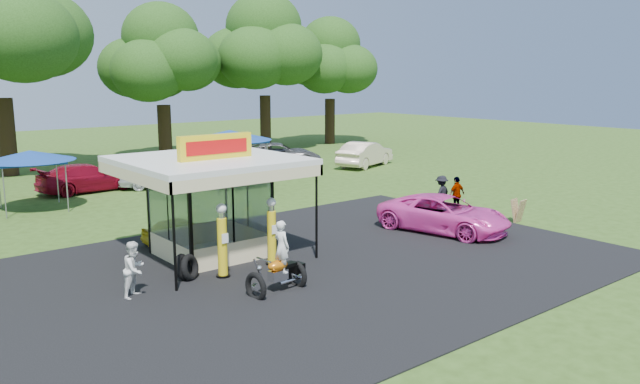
# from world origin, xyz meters

# --- Properties ---
(ground) EXTENTS (120.00, 120.00, 0.00)m
(ground) POSITION_xyz_m (0.00, 0.00, 0.00)
(ground) COLOR #2F4916
(ground) RESTS_ON ground
(asphalt_apron) EXTENTS (20.00, 14.00, 0.04)m
(asphalt_apron) POSITION_xyz_m (0.00, 2.00, 0.02)
(asphalt_apron) COLOR black
(asphalt_apron) RESTS_ON ground
(gas_station_kiosk) EXTENTS (5.40, 5.40, 4.18)m
(gas_station_kiosk) POSITION_xyz_m (-2.00, 4.99, 1.78)
(gas_station_kiosk) COLOR white
(gas_station_kiosk) RESTS_ON ground
(gas_pump_left) EXTENTS (0.43, 0.43, 2.31)m
(gas_pump_left) POSITION_xyz_m (-2.88, 2.71, 1.11)
(gas_pump_left) COLOR black
(gas_pump_left) RESTS_ON ground
(gas_pump_right) EXTENTS (0.42, 0.42, 2.23)m
(gas_pump_right) POSITION_xyz_m (-1.00, 2.81, 1.07)
(gas_pump_right) COLOR black
(gas_pump_right) RESTS_ON ground
(motorcycle) EXTENTS (1.84, 0.99, 2.14)m
(motorcycle) POSITION_xyz_m (-2.22, 0.64, 0.83)
(motorcycle) COLOR black
(motorcycle) RESTS_ON ground
(spare_tires) EXTENTS (1.03, 0.95, 0.84)m
(spare_tires) POSITION_xyz_m (-3.85, 3.19, 0.41)
(spare_tires) COLOR black
(spare_tires) RESTS_ON ground
(a_frame_sign) EXTENTS (0.56, 0.54, 0.96)m
(a_frame_sign) POSITION_xyz_m (10.39, 1.29, 0.49)
(a_frame_sign) COLOR #593819
(a_frame_sign) RESTS_ON ground
(kiosk_car) EXTENTS (2.82, 1.13, 0.96)m
(kiosk_car) POSITION_xyz_m (-2.00, 7.20, 0.48)
(kiosk_car) COLOR yellow
(kiosk_car) RESTS_ON ground
(pink_sedan) EXTENTS (3.47, 5.54, 1.43)m
(pink_sedan) POSITION_xyz_m (6.72, 2.18, 0.71)
(pink_sedan) COLOR #FF45BC
(pink_sedan) RESTS_ON ground
(spectator_west) EXTENTS (0.98, 0.93, 1.59)m
(spectator_west) POSITION_xyz_m (-5.60, 2.81, 0.79)
(spectator_west) COLOR white
(spectator_west) RESTS_ON ground
(spectator_east_a) EXTENTS (1.11, 0.73, 1.61)m
(spectator_east_a) POSITION_xyz_m (9.65, 4.79, 0.80)
(spectator_east_a) COLOR black
(spectator_east_a) RESTS_ON ground
(spectator_east_b) EXTENTS (0.97, 0.43, 1.63)m
(spectator_east_b) POSITION_xyz_m (9.86, 4.09, 0.81)
(spectator_east_b) COLOR gray
(spectator_east_b) RESTS_ON ground
(bg_car_b) EXTENTS (5.28, 2.59, 1.48)m
(bg_car_b) POSITION_xyz_m (-1.21, 19.58, 0.74)
(bg_car_b) COLOR maroon
(bg_car_b) RESTS_ON ground
(bg_car_c) EXTENTS (4.87, 3.47, 1.54)m
(bg_car_c) POSITION_xyz_m (2.37, 18.19, 0.77)
(bg_car_c) COLOR silver
(bg_car_c) RESTS_ON ground
(bg_car_d) EXTENTS (6.21, 5.02, 1.57)m
(bg_car_d) POSITION_xyz_m (11.97, 20.76, 0.79)
(bg_car_d) COLOR #4D4C4E
(bg_car_d) RESTS_ON ground
(bg_car_e) EXTENTS (5.36, 3.36, 1.67)m
(bg_car_e) POSITION_xyz_m (16.44, 17.09, 0.83)
(bg_car_e) COLOR beige
(bg_car_e) RESTS_ON ground
(tent_west) EXTENTS (3.90, 3.90, 2.73)m
(tent_west) POSITION_xyz_m (-4.64, 16.56, 2.47)
(tent_west) COLOR gray
(tent_west) RESTS_ON ground
(tent_east) EXTENTS (4.52, 4.52, 3.16)m
(tent_east) POSITION_xyz_m (5.16, 15.64, 2.86)
(tent_east) COLOR gray
(tent_east) RESTS_ON ground
(oak_far_d) EXTENTS (9.12, 9.12, 10.85)m
(oak_far_d) POSITION_xyz_m (7.74, 29.09, 6.92)
(oak_far_d) COLOR black
(oak_far_d) RESTS_ON ground
(oak_far_e) EXTENTS (10.26, 10.26, 12.21)m
(oak_far_e) POSITION_xyz_m (16.66, 29.24, 7.79)
(oak_far_e) COLOR black
(oak_far_e) RESTS_ON ground
(oak_far_f) EXTENTS (8.94, 8.94, 10.77)m
(oak_far_f) POSITION_xyz_m (23.65, 29.40, 6.91)
(oak_far_f) COLOR black
(oak_far_f) RESTS_ON ground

